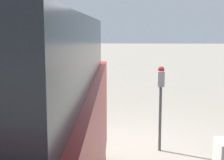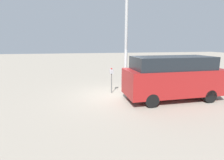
% 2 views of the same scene
% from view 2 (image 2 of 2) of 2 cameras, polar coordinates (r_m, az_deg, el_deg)
% --- Properties ---
extents(ground_plane, '(80.00, 80.00, 0.00)m').
position_cam_2_polar(ground_plane, '(9.75, 1.29, -5.10)').
color(ground_plane, gray).
extents(parking_meter_near, '(0.20, 0.12, 1.48)m').
position_cam_2_polar(parking_meter_near, '(10.00, -0.15, 1.78)').
color(parking_meter_near, '#4C4C4C').
rests_on(parking_meter_near, ground).
extents(parking_meter_far, '(0.20, 0.12, 1.29)m').
position_cam_2_polar(parking_meter_far, '(12.04, 24.01, 1.82)').
color(parking_meter_far, '#4C4C4C').
rests_on(parking_meter_far, ground).
extents(lamp_post, '(0.44, 0.44, 5.71)m').
position_cam_2_polar(lamp_post, '(11.01, 4.54, 7.83)').
color(lamp_post, beige).
rests_on(lamp_post, ground).
extents(parked_van, '(4.96, 1.99, 2.22)m').
position_cam_2_polar(parked_van, '(9.32, 19.27, 0.96)').
color(parked_van, maroon).
rests_on(parked_van, ground).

